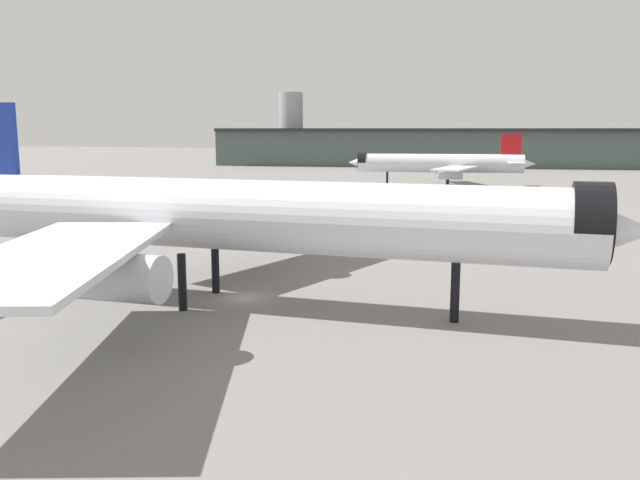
% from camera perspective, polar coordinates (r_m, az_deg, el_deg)
% --- Properties ---
extents(ground, '(900.00, 900.00, 0.00)m').
position_cam_1_polar(ground, '(62.32, -6.53, -4.99)').
color(ground, slate).
extents(airliner_near_gate, '(69.36, 63.41, 17.99)m').
position_cam_1_polar(airliner_near_gate, '(59.40, -8.23, 2.05)').
color(airliner_near_gate, silver).
rests_on(airliner_near_gate, ground).
extents(airliner_far_taxiway, '(49.61, 44.95, 14.22)m').
position_cam_1_polar(airliner_far_taxiway, '(181.81, 10.29, 6.45)').
color(airliner_far_taxiway, silver).
rests_on(airliner_far_taxiway, ground).
extents(terminal_building, '(193.36, 44.53, 30.84)m').
position_cam_1_polar(terminal_building, '(284.64, 10.29, 7.88)').
color(terminal_building, '#475651').
rests_on(terminal_building, ground).
extents(baggage_cart_trailing, '(2.65, 2.83, 1.82)m').
position_cam_1_polar(baggage_cart_trailing, '(98.59, 0.93, 1.02)').
color(baggage_cart_trailing, black).
rests_on(baggage_cart_trailing, ground).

